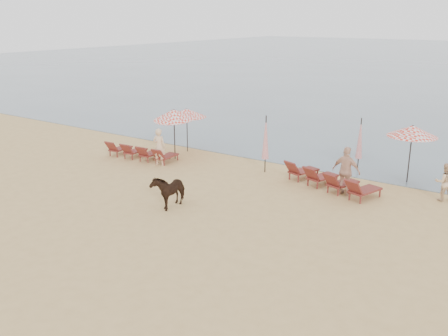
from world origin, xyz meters
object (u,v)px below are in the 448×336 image
(lounger_cluster_right, at_px, (329,179))
(umbrella_open_right, at_px, (412,131))
(beachgoer_right_a, at_px, (444,182))
(lounger_cluster_left, at_px, (140,152))
(beachgoer_right_b, at_px, (346,171))
(umbrella_open_left_b, at_px, (174,114))
(umbrella_closed_left, at_px, (266,138))
(cow, at_px, (169,190))
(umbrella_open_left_a, at_px, (187,113))
(umbrella_closed_right, at_px, (360,139))
(beachgoer_left, at_px, (159,147))

(lounger_cluster_right, relative_size, umbrella_open_right, 1.67)
(lounger_cluster_right, distance_m, beachgoer_right_a, 4.32)
(lounger_cluster_left, distance_m, beachgoer_right_b, 10.28)
(umbrella_open_right, distance_m, beachgoer_right_a, 2.67)
(umbrella_open_left_b, xyz_separation_m, umbrella_closed_left, (4.78, 0.59, -0.62))
(umbrella_open_right, xyz_separation_m, umbrella_closed_left, (-5.73, -2.11, -0.64))
(lounger_cluster_left, distance_m, cow, 6.70)
(umbrella_open_left_a, bearing_deg, cow, -40.12)
(umbrella_open_left_a, relative_size, umbrella_closed_right, 0.92)
(lounger_cluster_right, relative_size, umbrella_open_left_a, 1.84)
(lounger_cluster_left, xyz_separation_m, umbrella_closed_left, (6.13, 1.62, 1.22))
(lounger_cluster_right, bearing_deg, umbrella_open_left_a, -171.80)
(lounger_cluster_left, bearing_deg, beachgoer_right_b, 0.43)
(umbrella_open_right, bearing_deg, beachgoer_left, -157.07)
(umbrella_open_left_b, xyz_separation_m, umbrella_open_right, (10.51, 2.70, 0.02))
(lounger_cluster_left, distance_m, lounger_cluster_right, 9.51)
(lounger_cluster_left, relative_size, beachgoer_right_a, 2.42)
(lounger_cluster_left, height_order, beachgoer_right_b, beachgoer_right_b)
(umbrella_open_left_a, bearing_deg, beachgoer_left, -63.51)
(umbrella_closed_left, xyz_separation_m, beachgoer_right_a, (7.44, 0.71, -0.86))
(umbrella_open_right, xyz_separation_m, cow, (-6.54, -7.79, -1.61))
(lounger_cluster_left, xyz_separation_m, umbrella_open_left_a, (0.98, 2.48, 1.65))
(lounger_cluster_left, xyz_separation_m, beachgoer_left, (1.47, -0.24, 0.51))
(umbrella_open_left_a, height_order, umbrella_closed_right, umbrella_closed_right)
(beachgoer_right_b, bearing_deg, umbrella_open_left_a, -7.67)
(umbrella_open_left_a, height_order, beachgoer_right_b, umbrella_open_left_a)
(lounger_cluster_left, relative_size, umbrella_closed_right, 1.46)
(umbrella_closed_left, distance_m, beachgoer_left, 5.07)
(umbrella_open_left_a, bearing_deg, lounger_cluster_right, 7.02)
(cow, bearing_deg, umbrella_open_left_a, 118.35)
(beachgoer_left, bearing_deg, lounger_cluster_left, -18.96)
(umbrella_open_right, bearing_deg, beachgoer_right_a, -37.30)
(beachgoer_left, distance_m, beachgoer_right_a, 12.37)
(lounger_cluster_left, distance_m, umbrella_closed_left, 6.46)
(beachgoer_right_a, bearing_deg, umbrella_open_left_b, -23.08)
(cow, xyz_separation_m, beachgoer_right_a, (8.25, 6.39, 0.11))
(beachgoer_left, height_order, beachgoer_right_a, beachgoer_left)
(umbrella_closed_right, height_order, beachgoer_left, umbrella_closed_right)
(lounger_cluster_left, bearing_deg, umbrella_open_right, 13.31)
(lounger_cluster_right, relative_size, cow, 2.76)
(umbrella_open_left_b, bearing_deg, beachgoer_right_b, 1.28)
(umbrella_open_left_a, relative_size, beachgoer_right_b, 1.16)
(beachgoer_right_a, bearing_deg, cow, 8.63)
(beachgoer_left, bearing_deg, umbrella_open_left_a, -89.69)
(lounger_cluster_left, height_order, beachgoer_right_a, beachgoer_right_a)
(lounger_cluster_right, height_order, umbrella_open_right, umbrella_open_right)
(umbrella_open_left_b, relative_size, beachgoer_right_a, 1.73)
(umbrella_open_right, xyz_separation_m, beachgoer_right_a, (1.71, -1.40, -1.50))
(umbrella_closed_right, bearing_deg, umbrella_open_right, -11.06)
(umbrella_open_right, height_order, cow, umbrella_open_right)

